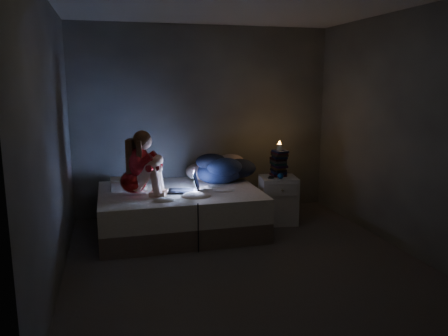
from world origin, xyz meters
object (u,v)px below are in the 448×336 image
object	(u,v)px
nightstand	(278,200)
woman	(133,163)
phone	(272,178)
bed	(180,211)
candle	(279,146)
laptop	(183,182)

from	to	relation	value
nightstand	woman	bearing A→B (deg)	-167.49
woman	phone	world-z (taller)	woman
woman	nightstand	xyz separation A→B (m)	(1.87, 0.13, -0.61)
bed	candle	world-z (taller)	candle
bed	laptop	size ratio (longest dim) A/B	5.23
bed	woman	bearing A→B (deg)	-169.53
candle	nightstand	bearing A→B (deg)	-112.49
phone	laptop	bearing A→B (deg)	-156.95
woman	laptop	distance (m)	0.64
candle	phone	bearing A→B (deg)	-138.45
laptop	nightstand	xyz separation A→B (m)	(1.29, 0.15, -0.35)
bed	woman	world-z (taller)	woman
laptop	nightstand	distance (m)	1.34
candle	laptop	bearing A→B (deg)	-170.28
bed	woman	xyz separation A→B (m)	(-0.55, -0.10, 0.65)
bed	candle	size ratio (longest dim) A/B	24.19
laptop	candle	world-z (taller)	candle
nightstand	phone	world-z (taller)	phone
nightstand	bed	bearing A→B (deg)	-170.31
laptop	phone	world-z (taller)	laptop
woman	laptop	world-z (taller)	woman
woman	nightstand	world-z (taller)	woman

